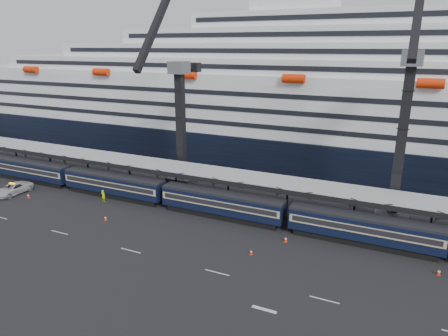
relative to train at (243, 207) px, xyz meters
The scene contains 15 objects.
ground 11.25m from the train, 65.06° to the right, with size 260.00×260.00×0.00m, color black.
lane_markings 20.02m from the train, 49.95° to the right, with size 111.00×4.27×0.02m.
train is the anchor object (origin of this frame).
canopy 6.85m from the train, 40.71° to the left, with size 130.00×6.25×5.53m.
cruise_ship 37.56m from the train, 84.34° to the left, with size 214.09×28.84×34.00m.
crane_dark_near 20.10m from the train, 150.76° to the left, with size 4.50×17.75×35.08m.
crane_dark_mid 23.83m from the train, 21.11° to the left, with size 4.50×18.24×39.64m.
pickup_truck 40.56m from the train, behind, with size 3.05×6.61×1.84m, color #B4B6BB.
worker 23.77m from the train, behind, with size 0.72×0.47×1.98m, color #BBDD0B.
traffic_cone_a 44.05m from the train, behind, with size 0.41×0.41×0.82m.
traffic_cone_b 36.83m from the train, 169.80° to the right, with size 0.41×0.41×0.82m.
traffic_cone_c 20.13m from the train, 155.69° to the right, with size 0.40×0.40×0.80m.
traffic_cone_d 8.57m from the train, 25.69° to the right, with size 0.42×0.42×0.84m.
traffic_cone_e 9.95m from the train, 61.58° to the right, with size 0.36×0.36×0.72m.
traffic_cone_f 25.70m from the train, ahead, with size 0.41×0.41×0.83m.
Camera 1 is at (15.26, -39.54, 24.58)m, focal length 32.00 mm.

